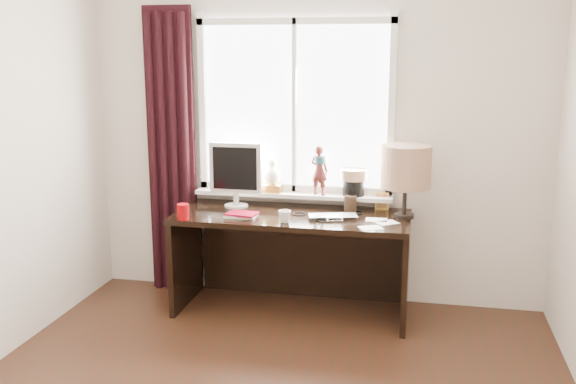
% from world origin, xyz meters
% --- Properties ---
extents(wall_back, '(3.50, 0.00, 2.60)m').
position_xyz_m(wall_back, '(0.00, 2.00, 1.30)').
color(wall_back, beige).
rests_on(wall_back, ground).
extents(laptop, '(0.39, 0.30, 0.03)m').
position_xyz_m(laptop, '(0.21, 1.57, 0.76)').
color(laptop, silver).
rests_on(laptop, desk).
extents(mug, '(0.11, 0.11, 0.09)m').
position_xyz_m(mug, '(-0.11, 1.40, 0.79)').
color(mug, white).
rests_on(mug, desk).
extents(red_cup, '(0.08, 0.08, 0.11)m').
position_xyz_m(red_cup, '(-0.82, 1.33, 0.81)').
color(red_cup, '#8F0307').
rests_on(red_cup, desk).
extents(window, '(1.52, 0.20, 1.40)m').
position_xyz_m(window, '(-0.13, 1.95, 1.31)').
color(window, white).
rests_on(window, ground).
extents(curtain, '(0.38, 0.09, 2.25)m').
position_xyz_m(curtain, '(-1.13, 1.91, 1.12)').
color(curtain, black).
rests_on(curtain, floor).
extents(desk, '(1.70, 0.70, 0.75)m').
position_xyz_m(desk, '(-0.10, 1.73, 0.51)').
color(desk, black).
rests_on(desk, floor).
extents(monitor, '(0.40, 0.18, 0.49)m').
position_xyz_m(monitor, '(-0.56, 1.77, 1.03)').
color(monitor, beige).
rests_on(monitor, desk).
extents(notebook_stack, '(0.24, 0.18, 0.03)m').
position_xyz_m(notebook_stack, '(-0.44, 1.48, 0.77)').
color(notebook_stack, beige).
rests_on(notebook_stack, desk).
extents(brush_holder, '(0.09, 0.09, 0.25)m').
position_xyz_m(brush_holder, '(0.31, 1.79, 0.81)').
color(brush_holder, black).
rests_on(brush_holder, desk).
extents(icon_frame, '(0.10, 0.03, 0.13)m').
position_xyz_m(icon_frame, '(0.53, 1.91, 0.81)').
color(icon_frame, gold).
rests_on(icon_frame, desk).
extents(table_lamp, '(0.35, 0.35, 0.52)m').
position_xyz_m(table_lamp, '(0.70, 1.69, 1.11)').
color(table_lamp, black).
rests_on(table_lamp, desk).
extents(loose_papers, '(0.28, 0.36, 0.00)m').
position_xyz_m(loose_papers, '(0.53, 1.50, 0.75)').
color(loose_papers, white).
rests_on(loose_papers, desk).
extents(desk_cables, '(0.53, 0.41, 0.01)m').
position_xyz_m(desk_cables, '(0.17, 1.62, 0.75)').
color(desk_cables, black).
rests_on(desk_cables, desk).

